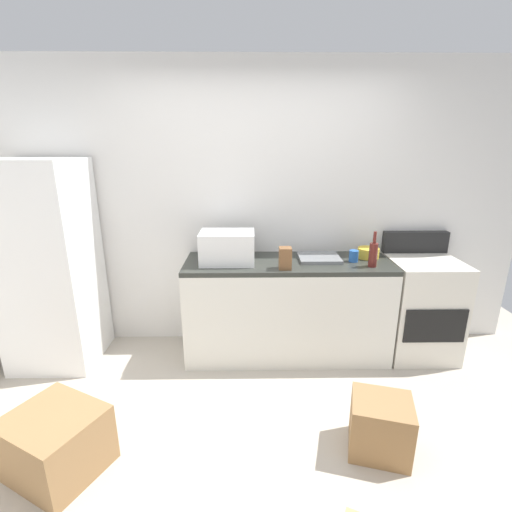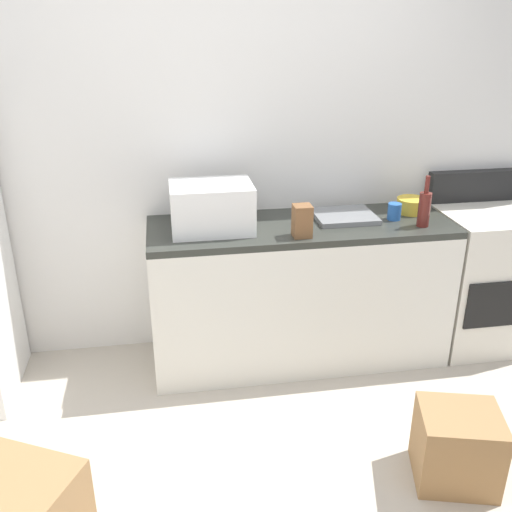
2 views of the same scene
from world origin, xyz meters
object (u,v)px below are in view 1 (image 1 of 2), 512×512
Objects in this scene: refrigerator at (49,266)px; microwave at (227,247)px; mixing_bowl at (368,253)px; cardboard_box_small at (56,442)px; stove_oven at (420,305)px; cardboard_box_large at (380,426)px; wine_bottle at (373,254)px; coffee_mug at (354,256)px; knife_block at (285,258)px.

refrigerator is 3.86× the size of microwave.
cardboard_box_small is (-2.21, -1.37, -0.75)m from mixing_bowl.
cardboard_box_small is at bearing -148.29° from mixing_bowl.
stove_oven is 5.79× the size of mixing_bowl.
stove_oven reaches higher than mixing_bowl.
microwave is (-1.75, -0.02, 0.57)m from stove_oven.
cardboard_box_large is (-0.25, -1.26, -0.76)m from mixing_bowl.
microwave is 1.26m from mixing_bowl.
cardboard_box_small is (-2.17, -1.12, -0.82)m from wine_bottle.
coffee_mug reaches higher than mixing_bowl.
stove_oven is 0.69m from mixing_bowl.
refrigerator is at bearing 175.73° from knife_block.
refrigerator is 2.74m from wine_bottle.
mixing_bowl is 2.71m from cardboard_box_small.
stove_oven is 2.15× the size of cardboard_box_small.
cardboard_box_small is at bearing -152.71° from wine_bottle.
stove_oven is 3.01× the size of cardboard_box_large.
stove_oven is at bearing 0.97° from refrigerator.
coffee_mug is 0.27× the size of cardboard_box_large.
cardboard_box_large is (0.53, -0.97, -0.81)m from knife_block.
refrigerator is 2.01m from knife_block.
refrigerator is at bearing 114.83° from cardboard_box_small.
knife_block is 0.83m from mixing_bowl.
knife_block reaches higher than cardboard_box_small.
microwave is 1.79m from cardboard_box_small.
wine_bottle is 2.58m from cardboard_box_small.
mixing_bowl is (0.04, 0.25, -0.06)m from wine_bottle.
wine_bottle is 3.00× the size of coffee_mug.
coffee_mug is 0.56× the size of knife_block.
microwave reaches higher than cardboard_box_large.
cardboard_box_large is (-0.08, -1.15, -0.77)m from coffee_mug.
stove_oven is 1.41m from cardboard_box_large.
knife_block is (0.48, -0.19, -0.05)m from microwave.
refrigerator reaches higher than mixing_bowl.
refrigerator is 1.53m from microwave.
mixing_bowl is at bearing 4.83° from microwave.
wine_bottle is 1.58× the size of mixing_bowl.
coffee_mug is at bearing -145.92° from mixing_bowl.
microwave reaches higher than cardboard_box_small.
microwave reaches higher than mixing_bowl.
stove_oven is (3.27, 0.06, -0.42)m from refrigerator.
microwave is at bearing 158.83° from knife_block.
refrigerator is at bearing -179.26° from coffee_mug.
refrigerator is 17.74× the size of coffee_mug.
stove_oven is 1.38m from knife_block.
knife_block is (-1.26, -0.21, 0.52)m from stove_oven.
microwave is at bearing 173.38° from wine_bottle.
refrigerator is 4.86× the size of cardboard_box_large.
coffee_mug is 0.53× the size of mixing_bowl.
wine_bottle reaches higher than coffee_mug.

